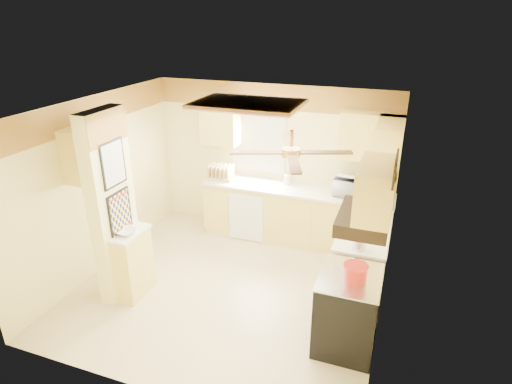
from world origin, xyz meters
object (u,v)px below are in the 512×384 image
at_px(stove, 347,311).
at_px(microwave, 352,187).
at_px(bowl, 126,232).
at_px(kettle, 360,241).
at_px(dutch_oven, 355,272).

relative_size(stove, microwave, 1.79).
relative_size(stove, bowl, 3.79).
height_order(stove, kettle, kettle).
distance_m(stove, kettle, 0.82).
bearing_deg(microwave, bowl, 47.89).
distance_m(stove, dutch_oven, 0.55).
height_order(bowl, dutch_oven, dutch_oven).
bearing_deg(kettle, bowl, -167.58).
bearing_deg(dutch_oven, stove, 136.67).
bearing_deg(dutch_oven, kettle, 93.56).
distance_m(stove, microwave, 2.24).
bearing_deg(stove, bowl, -178.79).
height_order(microwave, kettle, microwave).
distance_m(bowl, kettle, 2.89).
bearing_deg(microwave, kettle, 108.19).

